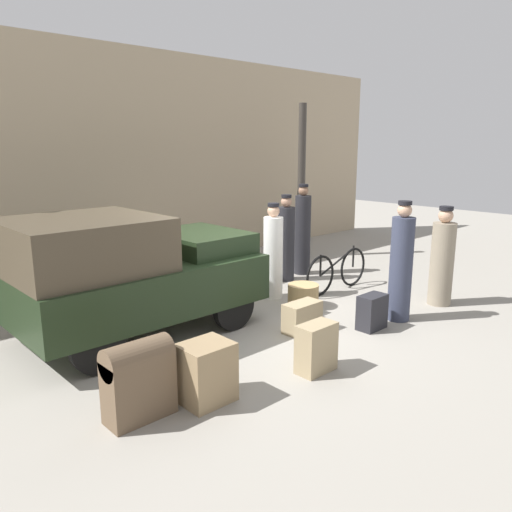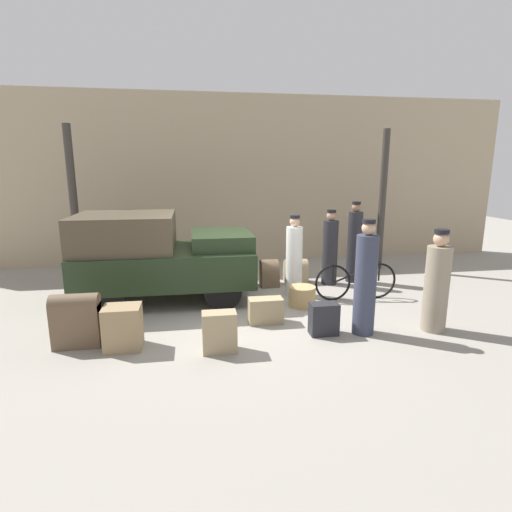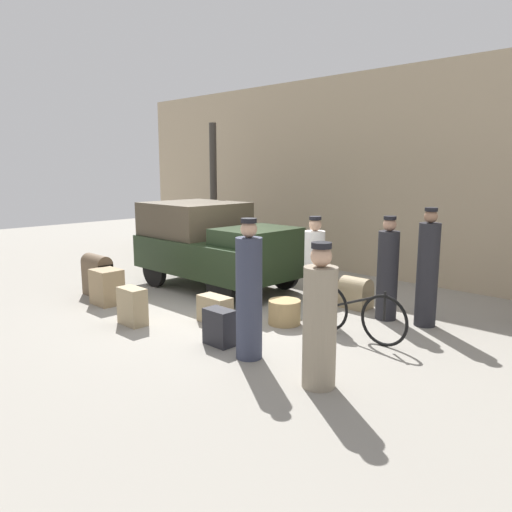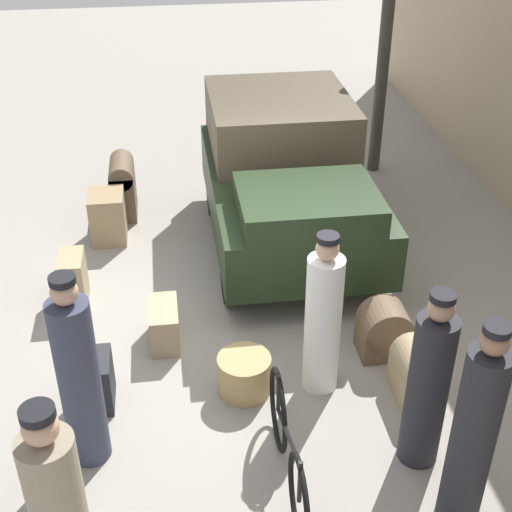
% 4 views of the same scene
% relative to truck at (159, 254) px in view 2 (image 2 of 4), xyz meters
% --- Properties ---
extents(ground_plane, '(30.00, 30.00, 0.00)m').
position_rel_truck_xyz_m(ground_plane, '(1.63, -0.82, -0.92)').
color(ground_plane, gray).
extents(station_building_facade, '(16.00, 0.15, 4.50)m').
position_rel_truck_xyz_m(station_building_facade, '(1.63, 3.25, 1.33)').
color(station_building_facade, tan).
rests_on(station_building_facade, ground).
extents(canopy_pillar_left, '(0.18, 0.18, 3.51)m').
position_rel_truck_xyz_m(canopy_pillar_left, '(-1.95, 1.71, 0.83)').
color(canopy_pillar_left, '#38332D').
rests_on(canopy_pillar_left, ground).
extents(canopy_pillar_right, '(0.18, 0.18, 3.51)m').
position_rel_truck_xyz_m(canopy_pillar_right, '(5.44, 1.71, 0.83)').
color(canopy_pillar_right, '#38332D').
rests_on(canopy_pillar_right, ground).
extents(truck, '(3.32, 1.86, 1.71)m').
position_rel_truck_xyz_m(truck, '(0.00, 0.00, 0.00)').
color(truck, black).
rests_on(truck, ground).
extents(bicycle, '(1.68, 0.04, 0.77)m').
position_rel_truck_xyz_m(bicycle, '(3.83, -0.64, -0.55)').
color(bicycle, black).
rests_on(bicycle, ground).
extents(wicker_basket, '(0.51, 0.51, 0.38)m').
position_rel_truck_xyz_m(wicker_basket, '(2.68, -0.85, -0.73)').
color(wicker_basket, tan).
rests_on(wicker_basket, ground).
extents(porter_carrying_trunk, '(0.38, 0.38, 1.64)m').
position_rel_truck_xyz_m(porter_carrying_trunk, '(4.46, -2.30, -0.18)').
color(porter_carrying_trunk, gray).
rests_on(porter_carrying_trunk, ground).
extents(porter_with_bicycle, '(0.32, 0.32, 1.84)m').
position_rel_truck_xyz_m(porter_with_bicycle, '(4.29, 0.62, -0.07)').
color(porter_with_bicycle, '#232328').
rests_on(porter_with_bicycle, ground).
extents(porter_lifting_near_truck, '(0.34, 0.34, 1.81)m').
position_rel_truck_xyz_m(porter_lifting_near_truck, '(3.29, -2.24, -0.08)').
color(porter_lifting_near_truck, '#33384C').
rests_on(porter_lifting_near_truck, ground).
extents(porter_standing_middle, '(0.33, 0.33, 1.65)m').
position_rel_truck_xyz_m(porter_standing_middle, '(2.70, -0.13, -0.16)').
color(porter_standing_middle, white).
rests_on(porter_standing_middle, ground).
extents(conductor_in_dark_uniform, '(0.34, 0.34, 1.67)m').
position_rel_truck_xyz_m(conductor_in_dark_uniform, '(3.68, 0.50, -0.15)').
color(conductor_in_dark_uniform, '#232328').
rests_on(conductor_in_dark_uniform, ground).
extents(suitcase_black_upright, '(0.52, 0.43, 0.63)m').
position_rel_truck_xyz_m(suitcase_black_upright, '(-0.36, -2.21, -0.61)').
color(suitcase_black_upright, '#937A56').
rests_on(suitcase_black_upright, ground).
extents(trunk_umber_medium, '(0.57, 0.29, 0.43)m').
position_rel_truck_xyz_m(trunk_umber_medium, '(1.85, -1.57, -0.71)').
color(trunk_umber_medium, '#9E8966').
rests_on(trunk_umber_medium, ground).
extents(suitcase_small_leather, '(0.48, 0.27, 0.59)m').
position_rel_truck_xyz_m(suitcase_small_leather, '(1.00, -2.54, -0.63)').
color(suitcase_small_leather, '#9E8966').
rests_on(suitcase_small_leather, ground).
extents(trunk_wicker_pale, '(0.66, 0.32, 0.80)m').
position_rel_truck_xyz_m(trunk_wicker_pale, '(-1.03, -2.03, -0.50)').
color(trunk_wicker_pale, brown).
rests_on(trunk_wicker_pale, ground).
extents(trunk_large_brown, '(0.44, 0.26, 0.51)m').
position_rel_truck_xyz_m(trunk_large_brown, '(2.66, -2.19, -0.67)').
color(trunk_large_brown, '#232328').
rests_on(trunk_large_brown, ground).
extents(suitcase_tan_flat, '(0.39, 0.50, 0.59)m').
position_rel_truck_xyz_m(suitcase_tan_flat, '(2.32, 0.60, -0.65)').
color(suitcase_tan_flat, brown).
rests_on(suitcase_tan_flat, ground).
extents(trunk_barrel_dark, '(0.51, 0.39, 0.54)m').
position_rel_truck_xyz_m(trunk_barrel_dark, '(2.96, 0.72, -0.66)').
color(trunk_barrel_dark, '#9E8966').
rests_on(trunk_barrel_dark, ground).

